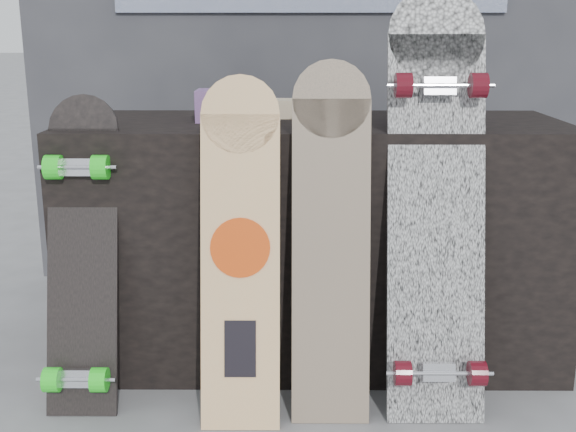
{
  "coord_description": "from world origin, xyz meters",
  "views": [
    {
      "loc": [
        -0.07,
        -1.83,
        1.09
      ],
      "look_at": [
        -0.09,
        0.2,
        0.56
      ],
      "focal_mm": 45.0,
      "sensor_mm": 36.0,
      "label": 1
    }
  ],
  "objects_px": {
    "longboard_cascadia": "(436,196)",
    "skateboard_dark": "(81,251)",
    "vendor_table": "(314,239)",
    "longboard_geisha": "(240,243)",
    "longboard_celtic": "(331,232)"
  },
  "relations": [
    {
      "from": "longboard_geisha",
      "to": "skateboard_dark",
      "type": "relative_size",
      "value": 1.07
    },
    {
      "from": "vendor_table",
      "to": "skateboard_dark",
      "type": "relative_size",
      "value": 1.76
    },
    {
      "from": "longboard_geisha",
      "to": "longboard_cascadia",
      "type": "relative_size",
      "value": 0.8
    },
    {
      "from": "vendor_table",
      "to": "longboard_celtic",
      "type": "height_order",
      "value": "longboard_celtic"
    },
    {
      "from": "vendor_table",
      "to": "longboard_celtic",
      "type": "bearing_deg",
      "value": -84.8
    },
    {
      "from": "vendor_table",
      "to": "skateboard_dark",
      "type": "height_order",
      "value": "skateboard_dark"
    },
    {
      "from": "vendor_table",
      "to": "longboard_cascadia",
      "type": "bearing_deg",
      "value": -45.03
    },
    {
      "from": "longboard_cascadia",
      "to": "longboard_celtic",
      "type": "bearing_deg",
      "value": -171.37
    },
    {
      "from": "vendor_table",
      "to": "longboard_geisha",
      "type": "xyz_separation_m",
      "value": [
        -0.22,
        -0.41,
        0.11
      ]
    },
    {
      "from": "vendor_table",
      "to": "longboard_geisha",
      "type": "bearing_deg",
      "value": -118.27
    },
    {
      "from": "longboard_celtic",
      "to": "longboard_cascadia",
      "type": "relative_size",
      "value": 0.83
    },
    {
      "from": "longboard_cascadia",
      "to": "skateboard_dark",
      "type": "distance_m",
      "value": 1.03
    },
    {
      "from": "longboard_celtic",
      "to": "skateboard_dark",
      "type": "xyz_separation_m",
      "value": [
        -0.72,
        0.04,
        -0.07
      ]
    },
    {
      "from": "longboard_geisha",
      "to": "longboard_celtic",
      "type": "bearing_deg",
      "value": 6.01
    },
    {
      "from": "longboard_celtic",
      "to": "skateboard_dark",
      "type": "distance_m",
      "value": 0.72
    }
  ]
}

